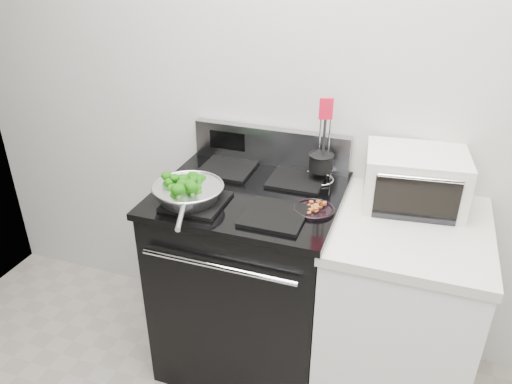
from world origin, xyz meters
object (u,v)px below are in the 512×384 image
at_px(skillet, 188,192).
at_px(bacon_plate, 314,207).
at_px(toaster_oven, 414,179).
at_px(utensil_holder, 321,167).
at_px(gas_range, 250,276).

height_order(skillet, bacon_plate, skillet).
bearing_deg(toaster_oven, bacon_plate, -152.37).
bearing_deg(bacon_plate, utensil_holder, 97.74).
distance_m(skillet, utensil_holder, 0.60).
distance_m(gas_range, utensil_holder, 0.63).
relative_size(gas_range, utensil_holder, 2.90).
relative_size(skillet, toaster_oven, 1.04).
xyz_separation_m(bacon_plate, toaster_oven, (0.36, 0.25, 0.07)).
xyz_separation_m(utensil_holder, toaster_oven, (0.40, -0.02, 0.02)).
relative_size(skillet, bacon_plate, 2.77).
height_order(gas_range, bacon_plate, gas_range).
bearing_deg(utensil_holder, bacon_plate, -97.57).
relative_size(gas_range, toaster_oven, 2.58).
height_order(skillet, toaster_oven, toaster_oven).
height_order(bacon_plate, utensil_holder, utensil_holder).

